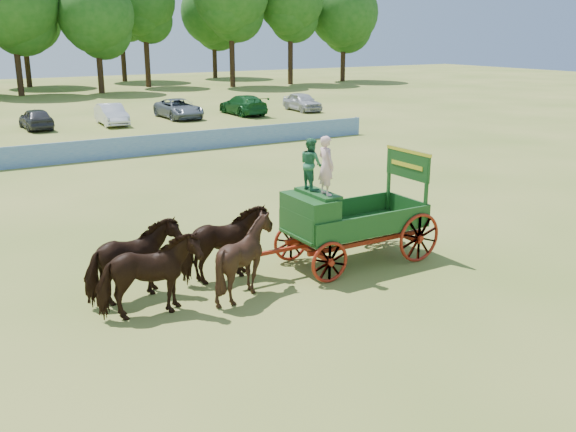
# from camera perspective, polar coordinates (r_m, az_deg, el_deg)

# --- Properties ---
(ground) EXTENTS (160.00, 160.00, 0.00)m
(ground) POSITION_cam_1_polar(r_m,az_deg,el_deg) (19.49, 10.05, -2.68)
(ground) COLOR #9A9045
(ground) RESTS_ON ground
(horse_lead_left) EXTENTS (2.38, 1.27, 1.93)m
(horse_lead_left) POSITION_cam_1_polar(r_m,az_deg,el_deg) (14.61, -12.25, -5.27)
(horse_lead_left) COLOR black
(horse_lead_left) RESTS_ON ground
(horse_lead_right) EXTENTS (2.45, 1.48, 1.93)m
(horse_lead_right) POSITION_cam_1_polar(r_m,az_deg,el_deg) (15.59, -13.59, -3.97)
(horse_lead_right) COLOR black
(horse_lead_right) RESTS_ON ground
(horse_wheel_left) EXTENTS (2.09, 1.95, 1.93)m
(horse_wheel_left) POSITION_cam_1_polar(r_m,az_deg,el_deg) (15.47, -3.83, -3.69)
(horse_wheel_left) COLOR black
(horse_wheel_left) RESTS_ON ground
(horse_wheel_right) EXTENTS (2.34, 1.17, 1.93)m
(horse_wheel_right) POSITION_cam_1_polar(r_m,az_deg,el_deg) (16.40, -5.60, -2.57)
(horse_wheel_right) COLOR black
(horse_wheel_right) RESTS_ON ground
(farm_dray) EXTENTS (6.00, 2.00, 3.68)m
(farm_dray) POSITION_cam_1_polar(r_m,az_deg,el_deg) (17.23, 4.12, 0.45)
(farm_dray) COLOR maroon
(farm_dray) RESTS_ON ground
(sponsor_banner) EXTENTS (26.00, 0.08, 1.05)m
(sponsor_banner) POSITION_cam_1_polar(r_m,az_deg,el_deg) (34.22, -11.43, 6.27)
(sponsor_banner) COLOR #1E56A3
(sponsor_banner) RESTS_ON ground
(parked_cars) EXTENTS (43.48, 6.56, 1.63)m
(parked_cars) POSITION_cam_1_polar(r_m,az_deg,el_deg) (44.83, -22.25, 7.98)
(parked_cars) COLOR silver
(parked_cars) RESTS_ON ground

